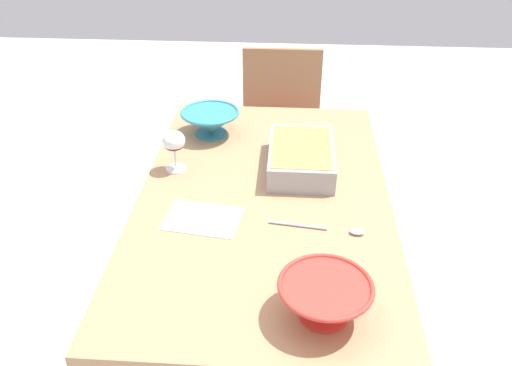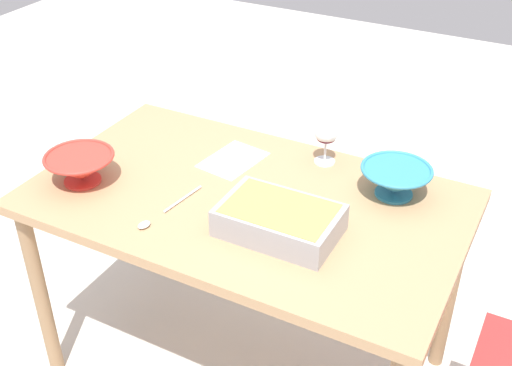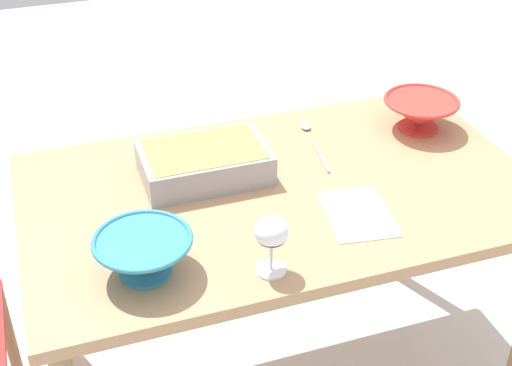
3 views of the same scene
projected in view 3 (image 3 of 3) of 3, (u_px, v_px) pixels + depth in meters
The scene contains 7 objects.
dining_table at pixel (279, 212), 1.98m from camera, with size 1.38×0.82×0.77m.
wine_glass at pixel (271, 235), 1.58m from camera, with size 0.08×0.08×0.15m.
casserole_dish at pixel (204, 161), 1.95m from camera, with size 0.35×0.22×0.09m.
mixing_bowl at pixel (144, 254), 1.60m from camera, with size 0.23×0.23×0.10m.
small_bowl at pixel (420, 112), 2.18m from camera, with size 0.23×0.23×0.10m.
serving_spoon at pixel (311, 137), 2.15m from camera, with size 0.06×0.29×0.01m.
napkin at pixel (358, 214), 1.83m from camera, with size 0.16×0.23×0.00m, color white.
Camera 3 is at (0.57, 1.50, 1.85)m, focal length 49.89 mm.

